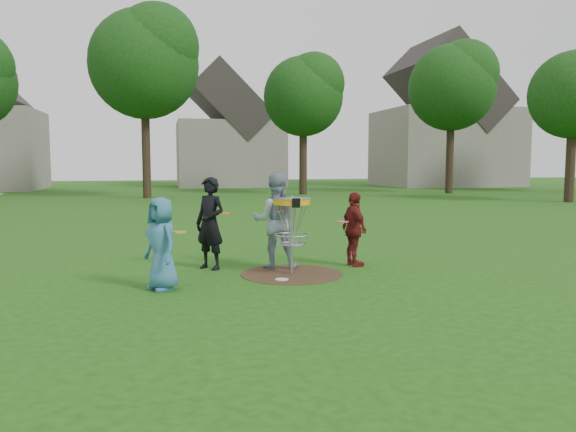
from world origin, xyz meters
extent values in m
plane|color=#19470F|center=(0.00, 0.00, 0.00)|extent=(100.00, 100.00, 0.00)
cylinder|color=#47331E|center=(0.00, 0.00, 0.00)|extent=(1.80, 1.80, 0.01)
imported|color=teal|center=(-2.22, -0.71, 0.72)|extent=(0.74, 0.83, 1.43)
imported|color=black|center=(-1.35, 0.80, 0.85)|extent=(0.72, 0.72, 1.69)
imported|color=#7D93A1|center=(-0.16, 0.67, 0.88)|extent=(0.96, 0.81, 1.76)
imported|color=maroon|center=(1.33, 0.50, 0.70)|extent=(0.47, 0.87, 1.40)
cylinder|color=white|center=(-0.27, -0.45, 0.01)|extent=(0.22, 0.22, 0.02)
cylinder|color=#9EA0A5|center=(0.00, 0.00, 0.69)|extent=(0.05, 0.05, 1.38)
cylinder|color=orange|center=(0.00, 0.00, 1.28)|extent=(0.64, 0.64, 0.10)
cylinder|color=#9EA0A5|center=(0.00, 0.00, 1.34)|extent=(0.66, 0.66, 0.01)
cube|color=black|center=(0.00, -0.33, 1.28)|extent=(0.14, 0.02, 0.16)
torus|color=#9EA0A5|center=(0.00, 0.00, 0.70)|extent=(0.62, 0.62, 0.02)
torus|color=#9EA0A5|center=(0.00, 0.00, 0.54)|extent=(0.50, 0.50, 0.02)
cylinder|color=#9EA0A5|center=(0.00, 0.00, 0.53)|extent=(0.44, 0.44, 0.01)
cylinder|color=orange|center=(-1.95, -0.63, 0.88)|extent=(0.22, 0.22, 0.02)
cylinder|color=orange|center=(-1.11, 0.66, 1.04)|extent=(0.22, 0.22, 0.02)
cylinder|color=#F640C9|center=(-0.09, 0.39, 1.08)|extent=(0.22, 0.22, 0.02)
cylinder|color=#F34067|center=(1.07, 0.41, 0.86)|extent=(0.22, 0.22, 0.02)
cylinder|color=#38281C|center=(-3.00, 21.50, 2.31)|extent=(0.46, 0.46, 4.62)
sphere|color=#164211|center=(-3.00, 21.50, 7.04)|extent=(5.72, 5.72, 5.72)
cylinder|color=#38281C|center=(6.00, 23.00, 1.89)|extent=(0.46, 0.46, 3.78)
sphere|color=#164211|center=(6.00, 23.00, 5.76)|extent=(4.68, 4.68, 4.68)
cylinder|color=#38281C|center=(15.00, 22.00, 2.10)|extent=(0.46, 0.46, 4.20)
sphere|color=#164211|center=(15.00, 22.00, 6.40)|extent=(5.20, 5.20, 5.20)
cylinder|color=#38281C|center=(17.00, 14.00, 1.68)|extent=(0.46, 0.46, 3.36)
sphere|color=#164211|center=(17.00, 14.00, 5.12)|extent=(4.16, 4.16, 4.16)
cube|color=gray|center=(3.00, 35.00, 2.50)|extent=(8.00, 7.00, 5.00)
cube|color=#2D2826|center=(3.00, 35.00, 6.44)|extent=(6.11, 7.14, 6.11)
cube|color=gray|center=(20.00, 32.00, 3.00)|extent=(10.00, 8.00, 6.00)
cube|color=#2D2826|center=(20.00, 32.00, 7.80)|extent=(7.64, 8.16, 7.64)
camera|label=1|loc=(-2.19, -9.46, 1.98)|focal=35.00mm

